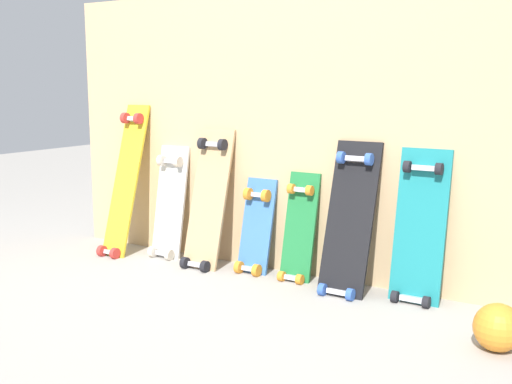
% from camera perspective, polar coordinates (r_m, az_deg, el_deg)
% --- Properties ---
extents(ground_plane, '(12.00, 12.00, 0.00)m').
position_cam_1_polar(ground_plane, '(3.49, 0.62, -6.91)').
color(ground_plane, '#9E9991').
extents(plywood_wall_panel, '(2.63, 0.04, 1.47)m').
position_cam_1_polar(plywood_wall_panel, '(3.41, 1.25, 5.29)').
color(plywood_wall_panel, tan).
rests_on(plywood_wall_panel, ground).
extents(skateboard_yellow, '(0.17, 0.34, 0.93)m').
position_cam_1_polar(skateboard_yellow, '(3.85, -11.55, 0.56)').
color(skateboard_yellow, gold).
rests_on(skateboard_yellow, ground).
extents(skateboard_white, '(0.20, 0.19, 0.70)m').
position_cam_1_polar(skateboard_white, '(3.75, -7.67, -1.35)').
color(skateboard_white, silver).
rests_on(skateboard_white, ground).
extents(skateboard_natural, '(0.22, 0.27, 0.81)m').
position_cam_1_polar(skateboard_natural, '(3.52, -4.31, -1.12)').
color(skateboard_natural, tan).
rests_on(skateboard_natural, ground).
extents(skateboard_blue, '(0.18, 0.19, 0.56)m').
position_cam_1_polar(skateboard_blue, '(3.42, -0.05, -3.54)').
color(skateboard_blue, '#386BAD').
rests_on(skateboard_blue, ground).
extents(skateboard_green, '(0.17, 0.19, 0.62)m').
position_cam_1_polar(skateboard_green, '(3.29, 3.79, -3.70)').
color(skateboard_green, '#1E7238').
rests_on(skateboard_green, ground).
extents(skateboard_black, '(0.23, 0.28, 0.79)m').
position_cam_1_polar(skateboard_black, '(3.10, 8.18, -2.94)').
color(skateboard_black, black).
rests_on(skateboard_black, ground).
extents(skateboard_teal, '(0.24, 0.19, 0.77)m').
position_cam_1_polar(skateboard_teal, '(3.04, 14.21, -3.57)').
color(skateboard_teal, '#197A7F').
rests_on(skateboard_teal, ground).
extents(rubber_ball, '(0.18, 0.18, 0.18)m').
position_cam_1_polar(rubber_ball, '(2.63, 20.57, -11.13)').
color(rubber_ball, orange).
rests_on(rubber_ball, ground).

